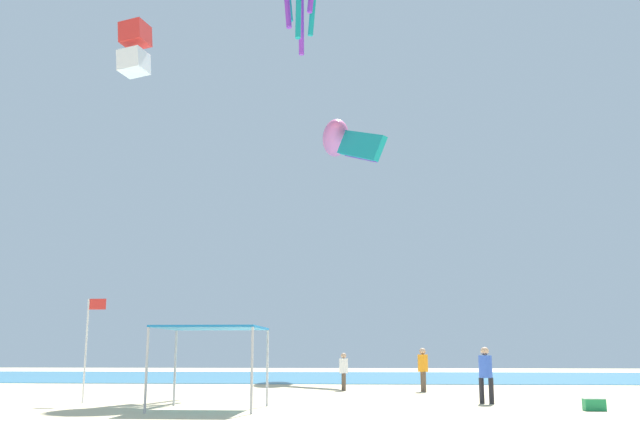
% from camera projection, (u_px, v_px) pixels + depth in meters
% --- Properties ---
extents(ground, '(110.00, 110.00, 0.10)m').
position_uv_depth(ground, '(347.00, 408.00, 20.80)').
color(ground, beige).
extents(ocean_strip, '(110.00, 23.38, 0.03)m').
position_uv_depth(ocean_strip, '(361.00, 377.00, 46.66)').
color(ocean_strip, teal).
rests_on(ocean_strip, ground).
extents(canopy_tent, '(2.91, 2.80, 2.31)m').
position_uv_depth(canopy_tent, '(212.00, 331.00, 19.85)').
color(canopy_tent, '#B2B2B7').
rests_on(canopy_tent, ground).
extents(person_near_tent, '(0.43, 0.42, 1.76)m').
position_uv_depth(person_near_tent, '(486.00, 370.00, 21.87)').
color(person_near_tent, black).
rests_on(person_near_tent, ground).
extents(person_leftmost, '(0.42, 0.47, 1.78)m').
position_uv_depth(person_leftmost, '(423.00, 366.00, 28.74)').
color(person_leftmost, brown).
rests_on(person_leftmost, ground).
extents(person_central, '(0.38, 0.42, 1.58)m').
position_uv_depth(person_central, '(344.00, 368.00, 29.60)').
color(person_central, brown).
rests_on(person_central, ground).
extents(banner_flag, '(0.61, 0.06, 3.31)m').
position_uv_depth(banner_flag, '(89.00, 339.00, 22.34)').
color(banner_flag, silver).
rests_on(banner_flag, ground).
extents(cooler_box, '(0.57, 0.37, 0.35)m').
position_uv_depth(cooler_box, '(594.00, 404.00, 19.08)').
color(cooler_box, '#1E8C4C').
rests_on(cooler_box, ground).
extents(kite_inflatable_pink, '(2.40, 6.55, 2.29)m').
position_uv_depth(kite_inflatable_pink, '(336.00, 138.00, 49.01)').
color(kite_inflatable_pink, pink).
extents(kite_parafoil_teal, '(3.34, 4.83, 3.39)m').
position_uv_depth(kite_parafoil_teal, '(361.00, 146.00, 44.19)').
color(kite_parafoil_teal, teal).
extents(kite_box_red, '(1.69, 1.61, 2.93)m').
position_uv_depth(kite_box_red, '(134.00, 48.00, 37.79)').
color(kite_box_red, red).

